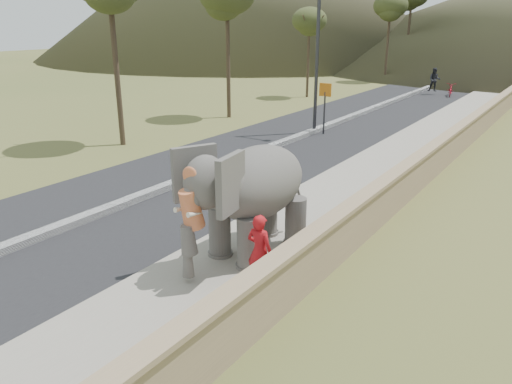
% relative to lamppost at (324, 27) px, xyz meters
% --- Properties ---
extents(ground, '(160.00, 160.00, 0.00)m').
position_rel_lamppost_xyz_m(ground, '(4.69, -12.31, -4.87)').
color(ground, olive).
rests_on(ground, ground).
extents(road, '(7.00, 120.00, 0.03)m').
position_rel_lamppost_xyz_m(road, '(-0.31, -2.31, -4.86)').
color(road, black).
rests_on(road, ground).
extents(median, '(0.35, 120.00, 0.22)m').
position_rel_lamppost_xyz_m(median, '(-0.31, -2.31, -4.76)').
color(median, black).
rests_on(median, ground).
extents(walkway, '(3.00, 120.00, 0.15)m').
position_rel_lamppost_xyz_m(walkway, '(4.69, -2.31, -4.80)').
color(walkway, '#9E9687').
rests_on(walkway, ground).
extents(parapet, '(0.30, 120.00, 1.10)m').
position_rel_lamppost_xyz_m(parapet, '(6.34, -2.31, -4.32)').
color(parapet, tan).
rests_on(parapet, ground).
extents(lamppost, '(1.76, 0.36, 8.00)m').
position_rel_lamppost_xyz_m(lamppost, '(0.00, 0.00, 0.00)').
color(lamppost, '#2B2B30').
rests_on(lamppost, ground).
extents(signboard, '(0.60, 0.08, 2.40)m').
position_rel_lamppost_xyz_m(signboard, '(0.19, -0.02, -3.23)').
color(signboard, '#2D2D33').
rests_on(signboard, ground).
extents(elephant_and_man, '(2.38, 3.77, 2.56)m').
position_rel_lamppost_xyz_m(elephant_and_man, '(4.71, -12.47, -3.45)').
color(elephant_and_man, '#65605B').
rests_on(elephant_and_man, ground).
extents(motorcyclist, '(2.17, 1.91, 1.92)m').
position_rel_lamppost_xyz_m(motorcyclist, '(1.58, 16.27, -4.13)').
color(motorcyclist, maroon).
rests_on(motorcyclist, ground).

